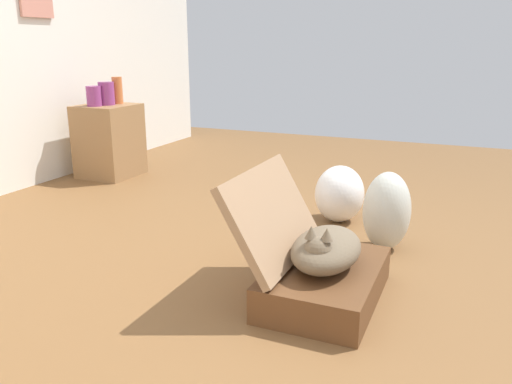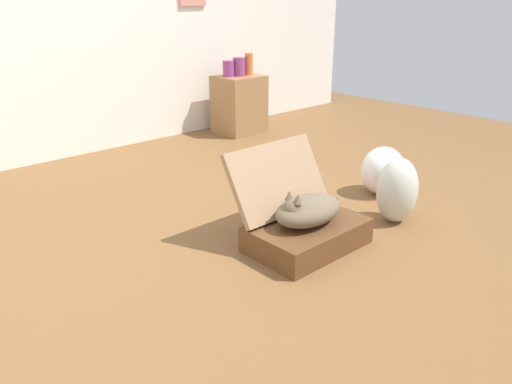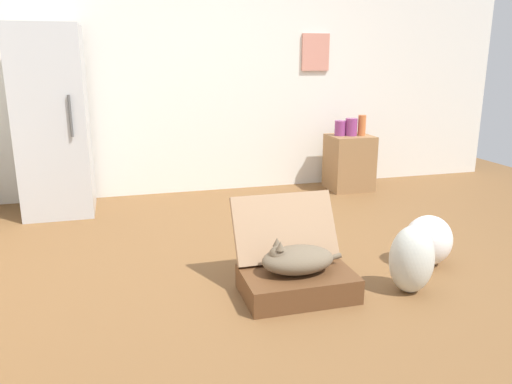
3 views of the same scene
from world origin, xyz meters
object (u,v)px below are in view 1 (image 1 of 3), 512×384
at_px(plastic_bag_white, 387,211).
at_px(vase_round, 107,93).
at_px(plastic_bag_clear, 340,194).
at_px(side_table, 109,141).
at_px(cat, 326,249).
at_px(vase_short, 117,90).
at_px(suitcase_base, 325,283).
at_px(vase_tall, 94,96).

relative_size(plastic_bag_white, vase_round, 2.31).
bearing_deg(plastic_bag_white, plastic_bag_clear, 44.66).
distance_m(plastic_bag_clear, side_table, 2.08).
distance_m(cat, side_table, 2.66).
height_order(plastic_bag_white, vase_short, vase_short).
xyz_separation_m(side_table, vase_round, (0.00, -0.01, 0.39)).
relative_size(suitcase_base, side_table, 1.13).
xyz_separation_m(plastic_bag_white, vase_tall, (0.62, 2.41, 0.45)).
bearing_deg(suitcase_base, cat, 177.32).
xyz_separation_m(suitcase_base, vase_tall, (1.30, 2.28, 0.59)).
xyz_separation_m(cat, vase_tall, (1.31, 2.28, 0.43)).
height_order(plastic_bag_clear, vase_round, vase_round).
xyz_separation_m(cat, vase_round, (1.42, 2.24, 0.45)).
bearing_deg(side_table, vase_short, -15.65).
xyz_separation_m(plastic_bag_clear, vase_short, (0.50, 2.01, 0.52)).
relative_size(plastic_bag_clear, side_table, 0.59).
distance_m(plastic_bag_white, vase_short, 2.55).
bearing_deg(cat, suitcase_base, -2.68).
bearing_deg(suitcase_base, plastic_bag_clear, 11.33).
relative_size(suitcase_base, vase_short, 3.05).
relative_size(suitcase_base, plastic_bag_clear, 1.89).
height_order(vase_tall, vase_round, vase_round).
distance_m(plastic_bag_clear, vase_round, 2.13).
bearing_deg(vase_short, plastic_bag_white, -109.68).
bearing_deg(cat, vase_tall, 60.10).
relative_size(cat, vase_tall, 3.30).
bearing_deg(vase_short, plastic_bag_clear, -103.84).
distance_m(vase_short, vase_round, 0.12).
bearing_deg(vase_round, vase_tall, 162.89).
height_order(plastic_bag_clear, vase_short, vase_short).
bearing_deg(side_table, suitcase_base, -122.10).
xyz_separation_m(cat, vase_short, (1.53, 2.22, 0.46)).
bearing_deg(suitcase_base, plastic_bag_white, -11.35).
relative_size(vase_tall, vase_round, 0.86).
bearing_deg(vase_tall, suitcase_base, -119.73).
xyz_separation_m(plastic_bag_white, side_table, (0.73, 2.39, 0.08)).
height_order(cat, vase_short, vase_short).
relative_size(cat, vase_round, 2.83).
distance_m(suitcase_base, plastic_bag_clear, 1.05).
bearing_deg(suitcase_base, vase_tall, 60.27).
distance_m(plastic_bag_clear, vase_tall, 2.14).
xyz_separation_m(plastic_bag_white, vase_short, (0.84, 2.36, 0.48)).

